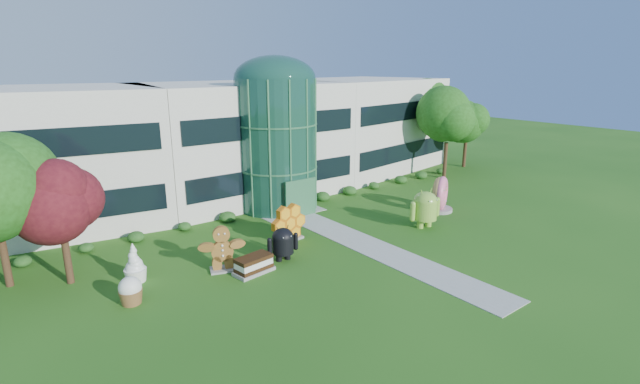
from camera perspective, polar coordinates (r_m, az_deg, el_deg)
ground at (r=27.71m, az=8.53°, el=-7.65°), size 140.00×140.00×0.00m
building at (r=40.49m, az=-9.97°, el=6.51°), size 46.00×15.00×9.30m
atrium at (r=35.32m, az=-5.37°, el=5.79°), size 6.00×6.00×9.80m
walkway at (r=29.00m, az=5.67°, el=-6.43°), size 2.40×20.00×0.04m
tree_red at (r=26.29m, az=-29.13°, el=-3.83°), size 4.00×4.00×6.00m
trees_backdrop at (r=36.28m, az=-6.19°, el=4.90°), size 52.00×8.00×8.40m
android_green at (r=32.21m, az=12.83°, el=-1.74°), size 2.85×2.13×2.97m
android_black at (r=26.39m, az=-4.59°, el=-6.09°), size 2.13×1.56×2.25m
donut at (r=36.08m, az=14.47°, el=-0.20°), size 2.89×2.36×2.72m
gingerbread at (r=25.54m, az=-11.96°, el=-6.79°), size 2.97×1.94×2.56m
ice_cream_sandwich at (r=25.26m, az=-8.16°, el=-8.83°), size 2.28×1.37×0.96m
honeycomb at (r=29.27m, az=-3.88°, el=-4.00°), size 2.80×1.29×2.12m
froyo at (r=25.69m, az=-21.88°, el=-8.07°), size 1.58×1.58×2.07m
cupcake at (r=23.66m, az=-22.30°, el=-11.13°), size 1.44×1.44×1.35m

